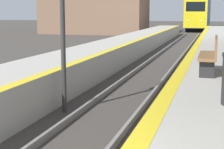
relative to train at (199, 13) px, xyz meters
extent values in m
cube|color=black|center=(0.00, 0.07, -2.08)|extent=(2.42, 19.81, 0.55)
cube|color=#33518C|center=(0.00, 0.07, 0.12)|extent=(2.84, 22.01, 3.84)
cube|color=yellow|center=(0.00, -10.85, 0.12)|extent=(2.79, 0.16, 3.76)
cube|color=black|center=(0.00, -10.91, 0.79)|extent=(2.28, 0.06, 1.15)
sphere|color=white|center=(-0.78, -10.91, -0.94)|extent=(0.18, 0.18, 0.18)
sphere|color=white|center=(0.78, -10.91, -0.94)|extent=(0.18, 0.18, 0.18)
cylinder|color=#2D2D2D|center=(-1.19, -48.83, -0.71)|extent=(0.12, 0.12, 3.28)
cube|color=brown|center=(2.32, -47.77, -0.91)|extent=(0.44, 1.86, 0.08)
cube|color=brown|center=(2.51, -47.77, -0.65)|extent=(0.06, 1.86, 0.44)
cube|color=#262628|center=(2.32, -48.51, -1.15)|extent=(0.35, 0.08, 0.40)
cube|color=#262628|center=(2.32, -47.02, -1.15)|extent=(0.35, 0.08, 0.40)
cube|color=brown|center=(-11.28, -15.30, 0.58)|extent=(11.84, 6.27, 5.87)
camera|label=1|loc=(2.49, -57.53, 0.21)|focal=60.00mm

